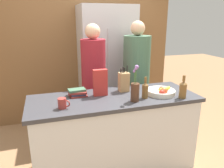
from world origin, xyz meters
TOP-DOWN VIEW (x-y plane):
  - ground_plane at (0.00, 0.00)m, footprint 14.00×14.00m
  - kitchen_island at (0.00, 0.00)m, footprint 1.82×0.68m
  - back_wall_wood at (0.00, 1.59)m, footprint 3.02×0.12m
  - refrigerator at (0.27, 1.23)m, footprint 0.84×0.63m
  - fruit_bowl at (0.52, -0.09)m, footprint 0.32×0.32m
  - knife_block at (0.16, 0.15)m, footprint 0.11×0.10m
  - flower_vase at (0.16, -0.19)m, footprint 0.09×0.09m
  - cereal_box at (-0.13, 0.09)m, footprint 0.15×0.06m
  - coffee_mug at (-0.56, -0.15)m, footprint 0.11×0.08m
  - book_stack at (-0.37, 0.15)m, footprint 0.21×0.16m
  - bottle_oil at (0.30, -0.13)m, footprint 0.07×0.07m
  - bottle_vinegar at (0.68, -0.25)m, footprint 0.08×0.08m
  - person_at_sink at (-0.09, 0.59)m, footprint 0.31×0.31m
  - person_in_blue at (0.53, 0.64)m, footprint 0.37×0.37m

SIDE VIEW (x-z plane):
  - ground_plane at x=0.00m, z-range 0.00..0.00m
  - kitchen_island at x=0.00m, z-range 0.00..0.89m
  - fruit_bowl at x=0.52m, z-range 0.87..0.97m
  - book_stack at x=-0.37m, z-range 0.88..0.96m
  - person_at_sink at x=-0.09m, z-range 0.11..1.75m
  - person_in_blue at x=0.53m, z-range 0.10..1.77m
  - coffee_mug at x=-0.56m, z-range 0.88..0.98m
  - refrigerator at x=0.27m, z-range 0.00..1.89m
  - bottle_oil at x=0.30m, z-range 0.86..1.09m
  - bottle_vinegar at x=0.68m, z-range 0.86..1.11m
  - knife_block at x=0.16m, z-range 0.85..1.15m
  - flower_vase at x=0.16m, z-range 0.81..1.19m
  - cereal_box at x=-0.13m, z-range 0.88..1.17m
  - back_wall_wood at x=0.00m, z-range 0.00..2.60m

